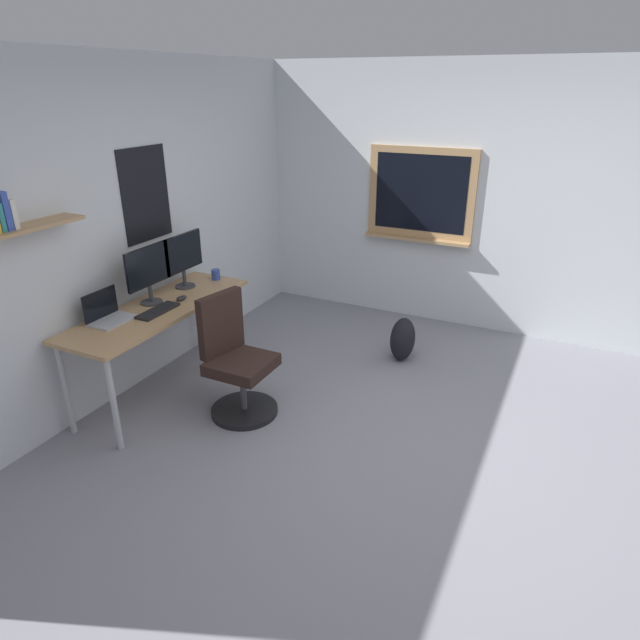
{
  "coord_description": "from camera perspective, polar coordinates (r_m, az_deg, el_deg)",
  "views": [
    {
      "loc": [
        -3.09,
        -0.82,
        2.38
      ],
      "look_at": [
        0.08,
        0.73,
        0.85
      ],
      "focal_mm": 30.8,
      "sensor_mm": 36.0,
      "label": 1
    }
  ],
  "objects": [
    {
      "name": "ground_plane",
      "position": [
        3.99,
        9.21,
        -13.56
      ],
      "size": [
        5.2,
        5.2,
        0.0
      ],
      "primitive_type": "plane",
      "color": "gray",
      "rests_on": "ground"
    },
    {
      "name": "coffee_mug",
      "position": [
        4.99,
        -10.77,
        4.66
      ],
      "size": [
        0.08,
        0.08,
        0.09
      ],
      "primitive_type": "cylinder",
      "color": "#334CA5",
      "rests_on": "desk"
    },
    {
      "name": "desk",
      "position": [
        4.52,
        -16.35,
        0.46
      ],
      "size": [
        1.67,
        0.58,
        0.76
      ],
      "color": "tan",
      "rests_on": "ground"
    },
    {
      "name": "office_chair",
      "position": [
        4.24,
        -8.73,
        -4.55
      ],
      "size": [
        0.52,
        0.53,
        0.95
      ],
      "color": "black",
      "rests_on": "ground"
    },
    {
      "name": "monitor_secondary",
      "position": [
        4.79,
        -14.04,
        6.38
      ],
      "size": [
        0.46,
        0.17,
        0.46
      ],
      "color": "#38383D",
      "rests_on": "desk"
    },
    {
      "name": "computer_mouse",
      "position": [
        4.58,
        -14.19,
        2.22
      ],
      "size": [
        0.1,
        0.06,
        0.03
      ],
      "primitive_type": "ellipsoid",
      "color": "#262628",
      "rests_on": "desk"
    },
    {
      "name": "wall_right",
      "position": [
        5.7,
        17.41,
        11.53
      ],
      "size": [
        0.22,
        5.0,
        2.6
      ],
      "color": "silver",
      "rests_on": "ground"
    },
    {
      "name": "backpack",
      "position": [
        5.11,
        8.58,
        -1.97
      ],
      "size": [
        0.32,
        0.22,
        0.41
      ],
      "primitive_type": "ellipsoid",
      "color": "black",
      "rests_on": "ground"
    },
    {
      "name": "wall_back",
      "position": [
        4.62,
        -20.26,
        8.56
      ],
      "size": [
        5.0,
        0.3,
        2.6
      ],
      "color": "silver",
      "rests_on": "ground"
    },
    {
      "name": "laptop",
      "position": [
        4.33,
        -21.2,
        0.58
      ],
      "size": [
        0.31,
        0.21,
        0.23
      ],
      "color": "#ADAFB5",
      "rests_on": "desk"
    },
    {
      "name": "keyboard",
      "position": [
        4.39,
        -16.48,
        0.92
      ],
      "size": [
        0.37,
        0.13,
        0.02
      ],
      "primitive_type": "cube",
      "color": "black",
      "rests_on": "desk"
    },
    {
      "name": "monitor_primary",
      "position": [
        4.5,
        -17.39,
        4.89
      ],
      "size": [
        0.46,
        0.17,
        0.46
      ],
      "color": "#38383D",
      "rests_on": "desk"
    }
  ]
}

